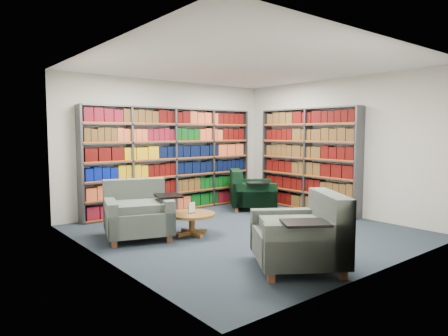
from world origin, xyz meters
TOP-DOWN VIEW (x-y plane):
  - room_shell at (0.00, 0.00)m, footprint 5.02×5.02m
  - bookshelf_back at (0.00, 2.34)m, footprint 4.00×0.28m
  - bookshelf_right at (2.34, 0.60)m, footprint 0.28×2.50m
  - chair_teal_left at (-1.61, 0.84)m, footprint 1.33×1.27m
  - chair_green_right at (1.41, 1.49)m, footprint 1.33×1.35m
  - chair_teal_front at (-0.66, -1.86)m, footprint 1.43×1.43m
  - coffee_table at (-0.86, 0.38)m, footprint 0.77×0.77m

SIDE VIEW (x-z plane):
  - coffee_table at x=-0.86m, z-range 0.02..0.56m
  - chair_green_right at x=1.41m, z-range -0.08..0.78m
  - chair_teal_left at x=-1.61m, z-range -0.09..0.83m
  - chair_teal_front at x=-0.66m, z-range -0.09..0.85m
  - bookshelf_back at x=0.00m, z-range 0.00..2.20m
  - bookshelf_right at x=2.34m, z-range 0.00..2.20m
  - room_shell at x=0.00m, z-range -0.01..2.81m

